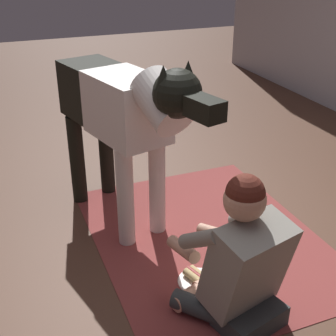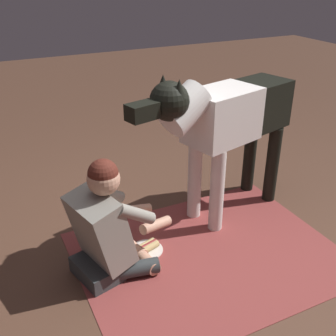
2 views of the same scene
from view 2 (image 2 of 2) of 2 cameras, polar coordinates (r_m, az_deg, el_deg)
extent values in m
plane|color=brown|center=(3.22, 4.90, -9.98)|extent=(14.67, 14.67, 0.00)
cube|color=brown|center=(3.08, 5.71, -11.85)|extent=(1.85, 1.44, 0.01)
cube|color=#363D3E|center=(2.90, -9.84, -13.67)|extent=(0.32, 0.39, 0.12)
cylinder|color=#363D3E|center=(3.06, -8.80, -10.92)|extent=(0.38, 0.34, 0.11)
cylinder|color=tan|center=(3.08, -5.69, -10.59)|extent=(0.20, 0.37, 0.09)
cylinder|color=#363D3E|center=(2.86, -5.36, -13.92)|extent=(0.41, 0.18, 0.11)
cylinder|color=tan|center=(2.97, -3.75, -12.14)|extent=(0.16, 0.37, 0.09)
cube|color=gray|center=(2.73, -9.38, -8.41)|extent=(0.41, 0.47, 0.52)
cylinder|color=gray|center=(2.86, -8.68, -3.39)|extent=(0.30, 0.15, 0.24)
cylinder|color=tan|center=(3.02, -4.70, -5.84)|extent=(0.28, 0.10, 0.12)
cylinder|color=gray|center=(2.61, -4.51, -6.38)|extent=(0.30, 0.15, 0.24)
cylinder|color=tan|center=(2.85, -1.70, -7.93)|extent=(0.28, 0.17, 0.12)
sphere|color=tan|center=(2.57, -8.97, -1.55)|extent=(0.21, 0.21, 0.21)
sphere|color=#58231A|center=(2.56, -9.03, -0.83)|extent=(0.19, 0.19, 0.19)
cylinder|color=silver|center=(3.18, 6.82, -3.17)|extent=(0.11, 0.11, 0.69)
cylinder|color=silver|center=(3.33, 3.72, -1.55)|extent=(0.11, 0.11, 0.69)
cylinder|color=black|center=(3.67, 14.29, 0.42)|extent=(0.11, 0.11, 0.69)
cylinder|color=black|center=(3.80, 11.30, 1.70)|extent=(0.11, 0.11, 0.69)
cube|color=silver|center=(3.13, 7.55, 7.26)|extent=(0.62, 0.48, 0.40)
cube|color=black|center=(3.44, 12.36, 8.67)|extent=(0.54, 0.45, 0.38)
cylinder|color=silver|center=(2.82, 2.29, 8.27)|extent=(0.44, 0.34, 0.37)
sphere|color=black|center=(2.71, 0.20, 9.27)|extent=(0.27, 0.27, 0.27)
cube|color=black|center=(2.58, -3.61, 7.86)|extent=(0.22, 0.17, 0.11)
cone|color=black|center=(2.63, 1.58, 11.00)|extent=(0.11, 0.11, 0.12)
cone|color=black|center=(2.75, -0.69, 11.70)|extent=(0.11, 0.11, 0.12)
cylinder|color=black|center=(3.65, 14.82, 8.79)|extent=(0.35, 0.14, 0.23)
cylinder|color=white|center=(3.11, -3.04, -11.34)|extent=(0.25, 0.25, 0.01)
cylinder|color=tan|center=(3.10, -3.31, -10.72)|extent=(0.19, 0.10, 0.05)
cylinder|color=tan|center=(3.08, -2.79, -11.09)|extent=(0.19, 0.10, 0.05)
cylinder|color=maroon|center=(3.08, -3.05, -10.80)|extent=(0.20, 0.09, 0.04)
camera|label=1|loc=(3.39, -46.23, 17.77)|focal=49.53mm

